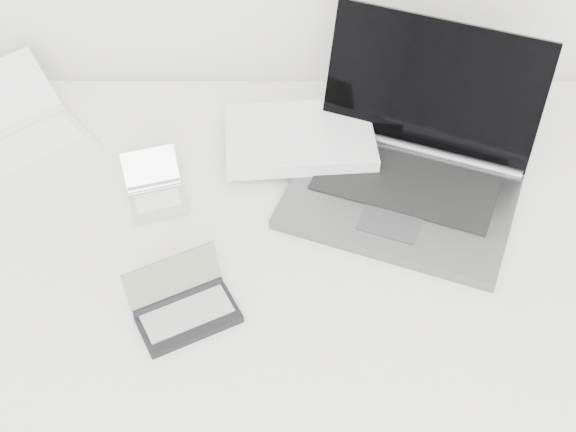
{
  "coord_description": "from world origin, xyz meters",
  "views": [
    {
      "loc": [
        -0.03,
        0.6,
        1.77
      ],
      "look_at": [
        -0.03,
        1.51,
        0.79
      ],
      "focal_mm": 50.0,
      "sensor_mm": 36.0,
      "label": 1
    }
  ],
  "objects_px": {
    "laptop_large": "(375,158)",
    "netbook_open_white": "(20,138)",
    "palmtop_charcoal": "(184,307)",
    "desk": "(305,240)"
  },
  "relations": [
    {
      "from": "laptop_large",
      "to": "desk",
      "type": "bearing_deg",
      "value": -115.75
    },
    {
      "from": "netbook_open_white",
      "to": "palmtop_charcoal",
      "type": "height_order",
      "value": "netbook_open_white"
    },
    {
      "from": "laptop_large",
      "to": "palmtop_charcoal",
      "type": "xyz_separation_m",
      "value": [
        -0.32,
        -0.32,
        -0.03
      ]
    },
    {
      "from": "desk",
      "to": "palmtop_charcoal",
      "type": "relative_size",
      "value": 8.53
    },
    {
      "from": "palmtop_charcoal",
      "to": "desk",
      "type": "bearing_deg",
      "value": 18.29
    },
    {
      "from": "laptop_large",
      "to": "palmtop_charcoal",
      "type": "distance_m",
      "value": 0.45
    },
    {
      "from": "laptop_large",
      "to": "netbook_open_white",
      "type": "distance_m",
      "value": 0.67
    },
    {
      "from": "laptop_large",
      "to": "palmtop_charcoal",
      "type": "relative_size",
      "value": 3.1
    },
    {
      "from": "desk",
      "to": "laptop_large",
      "type": "height_order",
      "value": "laptop_large"
    },
    {
      "from": "desk",
      "to": "laptop_large",
      "type": "xyz_separation_m",
      "value": [
        0.13,
        0.12,
        0.09
      ]
    }
  ]
}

